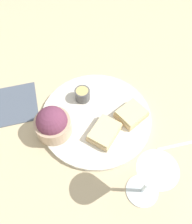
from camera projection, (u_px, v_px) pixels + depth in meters
ground_plane at (96, 118)px, 0.63m from camera, size 4.00×4.00×0.00m
dinner_plate at (96, 117)px, 0.62m from camera, size 0.31×0.31×0.01m
salad_bowl at (53, 124)px, 0.56m from camera, size 0.09×0.09×0.09m
sauce_ramekin at (82, 94)px, 0.63m from camera, size 0.04×0.04×0.04m
cheese_toast_near at (105, 132)px, 0.58m from camera, size 0.10×0.08×0.03m
cheese_toast_far at (131, 114)px, 0.61m from camera, size 0.10×0.10×0.03m
wine_glass at (152, 177)px, 0.42m from camera, size 0.08×0.08×0.16m
napkin at (10, 105)px, 0.65m from camera, size 0.21×0.21×0.01m
fork at (192, 142)px, 0.59m from camera, size 0.11×0.17×0.01m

